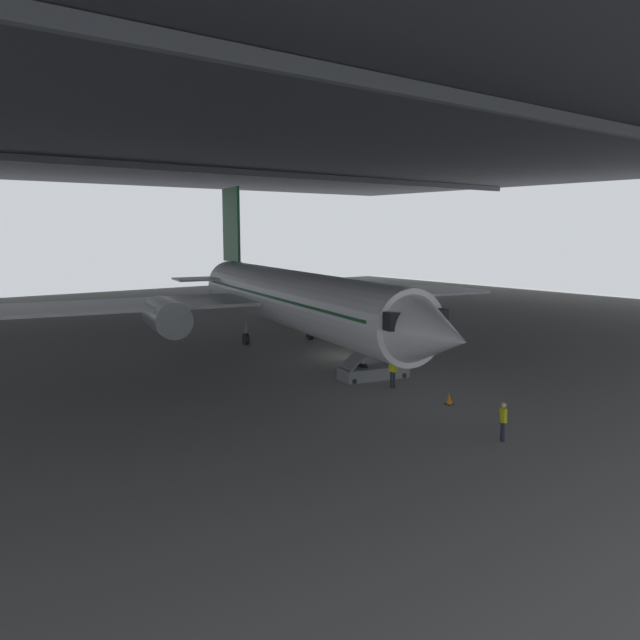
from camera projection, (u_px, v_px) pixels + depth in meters
ground_plane at (335, 357)px, 42.19m from camera, size 110.00×110.00×0.00m
hangar_structure at (228, 138)px, 50.63m from camera, size 121.00×99.00×16.51m
airplane_main at (290, 298)px, 45.26m from camera, size 38.68×39.45×12.29m
boarding_stairs at (374, 366)px, 36.14m from camera, size 4.57×2.32×4.83m
crew_worker_near_nose at (503, 419)px, 25.29m from camera, size 0.40×0.44×1.63m
crew_worker_by_stairs at (393, 369)px, 33.90m from camera, size 0.30×0.54×1.77m
traffic_cone_orange at (449, 399)px, 30.75m from camera, size 0.36×0.36×0.60m
baggage_tug at (291, 317)px, 57.72m from camera, size 2.24×2.49×0.90m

